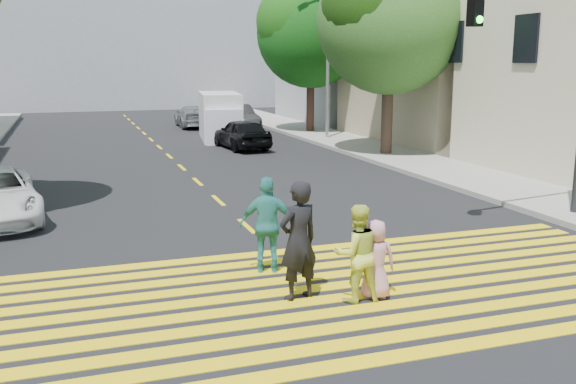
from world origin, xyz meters
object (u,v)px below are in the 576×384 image
pedestrian_child (376,259)px  pedestrian_extra (268,225)px  pedestrian_woman (357,253)px  white_van (220,118)px  silver_car (193,116)px  pedestrian_man (298,241)px  dark_car_parked (237,118)px  tree_right_far (312,28)px  dark_car_near (242,134)px  traffic_signal (557,64)px  tree_right_near (391,12)px

pedestrian_child → pedestrian_extra: 2.22m
pedestrian_extra → pedestrian_woman: bearing=134.4°
pedestrian_extra → white_van: bearing=-82.5°
pedestrian_woman → white_van: (2.87, 22.09, 0.29)m
pedestrian_woman → silver_car: size_ratio=0.36×
silver_car → pedestrian_man: bearing=84.9°
pedestrian_woman → pedestrian_child: size_ratio=1.22×
silver_car → dark_car_parked: dark_car_parked is taller
tree_right_far → silver_car: (-5.43, 5.27, -4.90)m
pedestrian_child → pedestrian_extra: pedestrian_extra is taller
dark_car_near → dark_car_parked: bearing=-108.7°
dark_car_near → traffic_signal: bearing=97.0°
white_van → traffic_signal: bearing=-71.3°
tree_right_far → silver_car: 9.01m
pedestrian_extra → dark_car_near: bearing=-85.1°
dark_car_near → silver_car: bearing=-94.2°
tree_right_far → pedestrian_man: tree_right_far is taller
silver_car → tree_right_near: bearing=112.4°
pedestrian_child → dark_car_parked: bearing=-83.4°
pedestrian_man → traffic_signal: bearing=-174.7°
tree_right_near → traffic_signal: bearing=-98.0°
silver_car → dark_car_parked: (1.99, -2.70, 0.08)m
silver_car → pedestrian_child: bearing=87.3°
pedestrian_extra → dark_car_parked: bearing=-85.0°
tree_right_far → white_van: tree_right_far is taller
pedestrian_child → silver_car: pedestrian_child is taller
pedestrian_extra → traffic_signal: bearing=-151.4°
white_van → dark_car_near: bearing=-80.2°
pedestrian_man → white_van: white_van is taller
pedestrian_man → pedestrian_woman: bearing=139.4°
tree_right_near → white_van: 10.39m
tree_right_far → pedestrian_extra: tree_right_far is taller
tree_right_near → pedestrian_extra: size_ratio=4.73×
tree_right_near → tree_right_far: tree_right_near is taller
pedestrian_man → dark_car_near: bearing=-117.8°
tree_right_near → pedestrian_extra: (-8.90, -12.46, -4.79)m
tree_right_near → pedestrian_woman: tree_right_near is taller
tree_right_near → pedestrian_child: tree_right_near is taller
traffic_signal → silver_car: bearing=88.7°
pedestrian_extra → silver_car: pedestrian_extra is taller
pedestrian_woman → pedestrian_child: (0.35, 0.02, -0.14)m
tree_right_far → white_van: size_ratio=1.63×
pedestrian_extra → dark_car_parked: 24.69m
pedestrian_child → pedestrian_woman: bearing=20.0°
tree_right_near → dark_car_near: tree_right_near is taller
tree_right_near → silver_car: 16.04m
dark_car_near → traffic_signal: size_ratio=0.69×
pedestrian_child → pedestrian_extra: size_ratio=0.74×
silver_car → white_van: (0.16, -6.50, 0.45)m
silver_car → pedestrian_woman: bearing=86.6°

